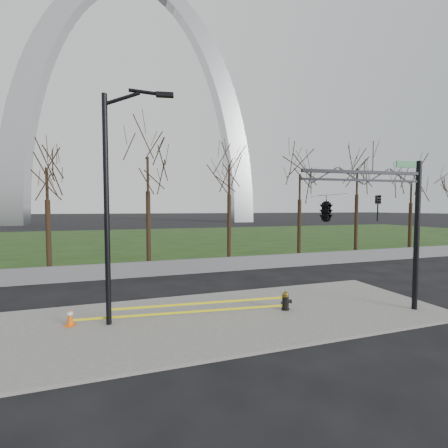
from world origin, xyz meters
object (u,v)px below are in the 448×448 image
object	(u,v)px
street_light	(113,192)
traffic_signal_mast	(345,208)
traffic_cone	(70,317)
fire_hydrant	(286,301)

from	to	relation	value
street_light	traffic_signal_mast	size ratio (longest dim) A/B	1.37
traffic_cone	street_light	distance (m)	4.55
fire_hydrant	street_light	bearing A→B (deg)	177.02
fire_hydrant	street_light	xyz separation A→B (m)	(-6.40, 0.57, 4.24)
traffic_cone	traffic_signal_mast	distance (m)	10.54
traffic_cone	traffic_signal_mast	bearing A→B (deg)	-12.07
traffic_cone	traffic_signal_mast	xyz separation A→B (m)	(9.64, -2.06, 3.74)
street_light	traffic_signal_mast	xyz separation A→B (m)	(8.15, -1.76, -0.55)
street_light	traffic_signal_mast	world-z (taller)	street_light
street_light	fire_hydrant	bearing A→B (deg)	5.59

